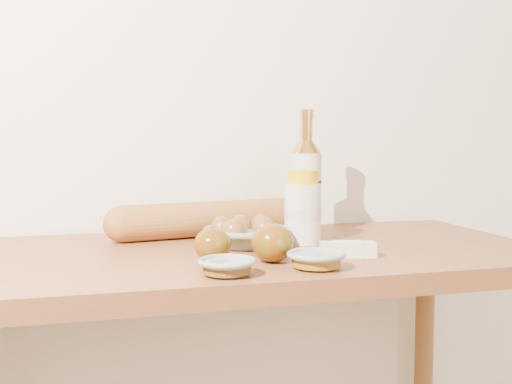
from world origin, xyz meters
TOP-DOWN VIEW (x-y plane):
  - back_wall at (0.00, 1.51)m, footprint 3.50×0.02m
  - table at (0.00, 1.18)m, footprint 1.20×0.60m
  - bourbon_bottle at (0.17, 1.32)m, footprint 0.09×0.09m
  - cream_bottle at (0.12, 1.22)m, footprint 0.09×0.09m
  - egg_bowl at (-0.01, 1.21)m, footprint 0.20×0.20m
  - baguette at (-0.05, 1.36)m, footprint 0.49×0.16m
  - apple_redgreen_front at (-0.10, 1.07)m, footprint 0.07×0.07m
  - apple_redgreen_right at (0.00, 1.04)m, footprint 0.10×0.10m
  - sugar_bowl at (-0.11, 0.95)m, footprint 0.12×0.12m
  - syrup_bowl at (0.06, 0.96)m, footprint 0.11×0.11m
  - butter_stick at (0.15, 1.04)m, footprint 0.11×0.05m

SIDE VIEW (x-z plane):
  - table at x=0.00m, z-range 0.33..1.23m
  - butter_stick at x=0.15m, z-range 0.90..0.93m
  - sugar_bowl at x=-0.11m, z-range 0.90..0.93m
  - syrup_bowl at x=0.06m, z-range 0.90..0.93m
  - egg_bowl at x=-0.01m, z-range 0.89..0.96m
  - apple_redgreen_front at x=-0.10m, z-range 0.90..0.96m
  - apple_redgreen_right at x=0.00m, z-range 0.90..0.97m
  - baguette at x=-0.05m, z-range 0.90..0.98m
  - cream_bottle at x=0.12m, z-range 0.89..1.05m
  - bourbon_bottle at x=0.17m, z-range 0.87..1.16m
  - back_wall at x=0.00m, z-range 0.00..2.60m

